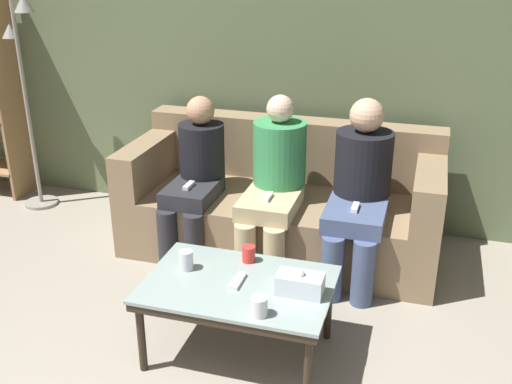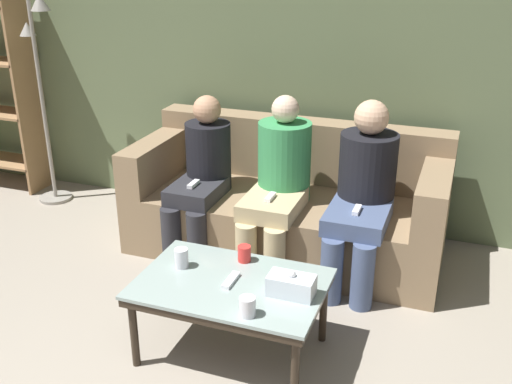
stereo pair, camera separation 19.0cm
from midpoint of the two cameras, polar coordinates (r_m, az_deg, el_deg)
wall_back at (r=4.24m, az=6.80°, el=13.79°), size 12.00×0.06×2.60m
couch at (r=4.05m, az=4.44°, el=-1.26°), size 2.05×0.87×0.83m
coffee_table at (r=2.97m, az=-0.54°, el=-9.30°), size 0.92×0.61×0.41m
cup_near_left at (r=3.11m, az=0.64°, el=-5.91°), size 0.07×0.07×0.09m
cup_near_right at (r=2.69m, az=1.24°, el=-10.88°), size 0.07×0.07×0.09m
cup_far_center at (r=3.07m, az=-5.36°, el=-6.30°), size 0.07×0.07×0.10m
tissue_box at (r=2.84m, az=5.32°, el=-8.87°), size 0.22×0.12×0.13m
game_remote at (r=2.95m, az=-0.54°, el=-8.43°), size 0.04×0.15×0.02m
standing_lamp at (r=4.85m, az=-18.66°, el=10.13°), size 0.31×0.26×1.61m
seated_person_left_end at (r=3.93m, az=-3.79°, el=1.78°), size 0.31×0.62×1.04m
seated_person_mid_left at (r=3.75m, az=3.66°, el=1.21°), size 0.34×0.69×1.08m
seated_person_mid_right at (r=3.65m, az=11.67°, el=0.31°), size 0.35×0.71×1.10m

